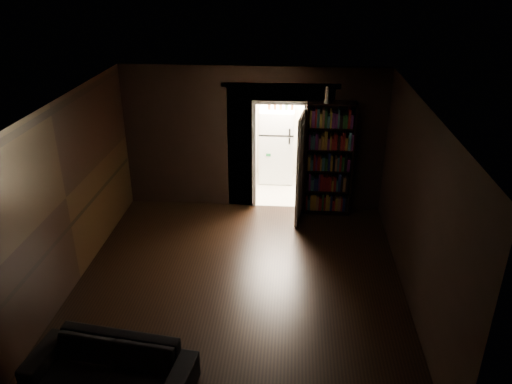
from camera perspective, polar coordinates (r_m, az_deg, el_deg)
ground at (r=7.78m, az=-1.98°, el=-10.59°), size 5.50×5.50×0.00m
room_walls at (r=7.92m, az=-1.39°, el=3.95°), size 5.02×5.61×2.84m
kitchen_alcove at (r=10.68m, az=2.88°, el=6.92°), size 2.20×1.80×2.60m
sofa at (r=6.23m, az=-16.42°, el=-18.18°), size 2.01×1.08×0.74m
bookshelf at (r=9.54m, az=8.29°, el=3.69°), size 0.95×0.63×2.20m
refrigerator at (r=11.04m, az=2.37°, el=5.42°), size 0.78×0.73×1.65m
door at (r=9.28m, az=5.09°, el=2.75°), size 0.17×0.85×2.05m
figurine at (r=9.09m, az=8.09°, el=10.92°), size 0.11×0.11×0.30m
bottles at (r=10.64m, az=2.85°, el=10.08°), size 0.67×0.31×0.27m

